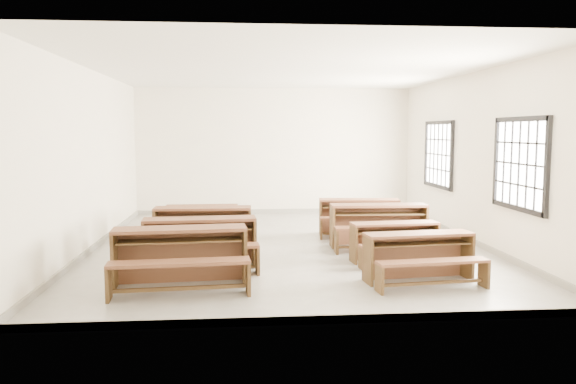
{
  "coord_description": "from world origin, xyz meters",
  "views": [
    {
      "loc": [
        -0.86,
        -10.15,
        2.1
      ],
      "look_at": [
        0.0,
        0.0,
        1.0
      ],
      "focal_mm": 35.0,
      "sensor_mm": 36.0,
      "label": 1
    }
  ],
  "objects": [
    {
      "name": "desk_set_1",
      "position": [
        -1.49,
        -1.58,
        0.45
      ],
      "size": [
        1.78,
        1.01,
        0.78
      ],
      "rotation": [
        0.0,
        0.0,
        0.07
      ],
      "color": "brown",
      "rests_on": "ground"
    },
    {
      "name": "desk_set_2",
      "position": [
        -1.54,
        -0.27,
        0.45
      ],
      "size": [
        1.73,
        0.92,
        0.77
      ],
      "rotation": [
        0.0,
        0.0,
        -0.02
      ],
      "color": "brown",
      "rests_on": "ground"
    },
    {
      "name": "room",
      "position": [
        0.09,
        0.0,
        2.14
      ],
      "size": [
        8.5,
        8.5,
        3.2
      ],
      "color": "gray",
      "rests_on": "ground"
    },
    {
      "name": "desk_set_7",
      "position": [
        1.54,
        0.99,
        0.42
      ],
      "size": [
        1.7,
        1.01,
        0.73
      ],
      "rotation": [
        0.0,
        0.0,
        -0.11
      ],
      "color": "brown",
      "rests_on": "ground"
    },
    {
      "name": "desk_set_5",
      "position": [
        1.62,
        -1.41,
        0.37
      ],
      "size": [
        1.48,
        0.87,
        0.64
      ],
      "rotation": [
        0.0,
        0.0,
        0.09
      ],
      "color": "brown",
      "rests_on": "ground"
    },
    {
      "name": "desk_set_4",
      "position": [
        1.63,
        -2.63,
        0.4
      ],
      "size": [
        1.61,
        0.95,
        0.69
      ],
      "rotation": [
        0.0,
        0.0,
        0.11
      ],
      "color": "brown",
      "rests_on": "ground"
    },
    {
      "name": "desk_set_3",
      "position": [
        -1.63,
        1.0,
        0.37
      ],
      "size": [
        1.43,
        0.75,
        0.64
      ],
      "rotation": [
        0.0,
        0.0,
        0.01
      ],
      "color": "brown",
      "rests_on": "ground"
    },
    {
      "name": "desk_set_0",
      "position": [
        -1.68,
        -2.6,
        0.47
      ],
      "size": [
        1.86,
        1.07,
        0.81
      ],
      "rotation": [
        0.0,
        0.0,
        0.08
      ],
      "color": "brown",
      "rests_on": "ground"
    },
    {
      "name": "desk_set_6",
      "position": [
        1.64,
        -0.25,
        0.46
      ],
      "size": [
        1.77,
        0.95,
        0.78
      ],
      "rotation": [
        0.0,
        0.0,
        -0.03
      ],
      "color": "brown",
      "rests_on": "ground"
    }
  ]
}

